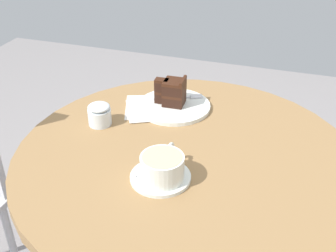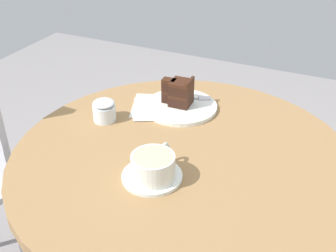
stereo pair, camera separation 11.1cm
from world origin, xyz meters
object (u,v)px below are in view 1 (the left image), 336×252
(fork, at_px, (184,97))
(sugar_pot, at_px, (99,114))
(coffee_cup, at_px, (162,166))
(napkin, at_px, (151,108))
(cake_slice, at_px, (172,92))
(teaspoon, at_px, (143,179))
(cake_plate, at_px, (174,106))
(saucer, at_px, (160,177))

(fork, relative_size, sugar_pot, 2.22)
(coffee_cup, distance_m, napkin, 0.35)
(cake_slice, bearing_deg, teaspoon, -173.04)
(cake_plate, distance_m, fork, 0.05)
(cake_slice, bearing_deg, napkin, 117.53)
(teaspoon, height_order, sugar_pot, sugar_pot)
(napkin, relative_size, sugar_pot, 3.21)
(cake_slice, height_order, sugar_pot, cake_slice)
(fork, xyz_separation_m, napkin, (-0.08, 0.08, -0.01))
(sugar_pot, bearing_deg, teaspoon, -134.71)
(coffee_cup, xyz_separation_m, fork, (0.39, 0.06, -0.03))
(coffee_cup, bearing_deg, teaspoon, 117.58)
(coffee_cup, relative_size, sugar_pot, 2.10)
(cake_slice, xyz_separation_m, napkin, (-0.03, 0.06, -0.05))
(teaspoon, relative_size, fork, 0.63)
(cake_plate, height_order, fork, fork)
(coffee_cup, xyz_separation_m, teaspoon, (-0.02, 0.04, -0.03))
(teaspoon, distance_m, fork, 0.41)
(sugar_pot, bearing_deg, coffee_cup, -126.71)
(coffee_cup, distance_m, cake_plate, 0.35)
(coffee_cup, relative_size, napkin, 0.65)
(cake_plate, relative_size, cake_slice, 2.43)
(fork, bearing_deg, cake_plate, -134.78)
(coffee_cup, height_order, fork, coffee_cup)
(saucer, xyz_separation_m, napkin, (0.31, 0.14, -0.00))
(teaspoon, bearing_deg, fork, -64.97)
(saucer, distance_m, fork, 0.39)
(coffee_cup, bearing_deg, fork, 8.93)
(coffee_cup, relative_size, fork, 0.94)
(coffee_cup, height_order, cake_slice, cake_slice)
(coffee_cup, bearing_deg, sugar_pot, 53.29)
(cake_slice, distance_m, sugar_pot, 0.23)
(saucer, height_order, sugar_pot, sugar_pot)
(sugar_pot, bearing_deg, napkin, -39.80)
(saucer, height_order, cake_slice, cake_slice)
(saucer, height_order, cake_plate, cake_plate)
(cake_plate, bearing_deg, saucer, -167.87)
(saucer, xyz_separation_m, sugar_pot, (0.18, 0.24, 0.03))
(fork, bearing_deg, coffee_cup, -106.38)
(coffee_cup, xyz_separation_m, cake_plate, (0.34, 0.08, -0.03))
(cake_plate, height_order, napkin, cake_plate)
(teaspoon, xyz_separation_m, fork, (0.41, 0.02, 0.00))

